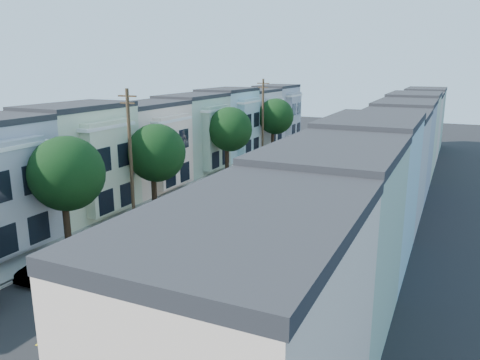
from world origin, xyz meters
The scene contains 26 objects.
ground centered at (0.00, 0.00, 0.00)m, with size 160.00×160.00×0.00m, color black.
road_slab centered at (0.00, 15.00, 0.01)m, with size 12.00×70.00×0.02m, color black.
curb_left centered at (-6.05, 15.00, 0.07)m, with size 0.30×70.00×0.15m, color gray.
curb_right centered at (6.05, 15.00, 0.07)m, with size 0.30×70.00×0.15m, color gray.
sidewalk_left centered at (-7.35, 15.00, 0.07)m, with size 2.60×70.00×0.15m, color gray.
sidewalk_right centered at (7.35, 15.00, 0.07)m, with size 2.60×70.00×0.15m, color gray.
centerline centered at (0.00, 15.00, 0.00)m, with size 0.12×70.00×0.01m, color gold.
townhouse_row_left centered at (-11.15, 15.00, 0.00)m, with size 5.00×70.00×8.50m, color beige.
townhouse_row_right centered at (11.15, 15.00, 0.00)m, with size 5.00×70.00×8.50m, color beige.
tree_b centered at (-6.30, -4.43, 5.20)m, with size 4.70×4.70×7.57m.
tree_c centered at (-6.30, 5.18, 4.88)m, with size 4.70×4.70×7.25m.
tree_d centered at (-6.30, 18.62, 5.14)m, with size 4.70×4.70×7.52m.
tree_e centered at (-6.30, 32.24, 5.18)m, with size 4.70×4.70×7.55m.
tree_far_r centered at (6.90, 30.70, 3.60)m, with size 3.10×3.10×5.19m.
utility_pole_near centered at (-6.30, 2.00, 5.15)m, with size 1.60×0.26×10.00m.
utility_pole_far centered at (-6.30, 28.00, 5.15)m, with size 1.60×0.26×10.00m.
fedex_truck centered at (1.83, 11.69, 1.68)m, with size 2.42×6.28×3.01m.
lead_sedan centered at (2.12, 18.92, 0.68)m, with size 2.24×4.87×1.35m, color black.
parked_left_b centered at (-4.90, -7.75, 0.63)m, with size 1.33×3.77×1.26m, color black.
parked_left_c centered at (-4.90, 1.86, 0.70)m, with size 1.66×4.33×1.41m, color silver.
parked_left_d centered at (-4.90, 12.46, 0.69)m, with size 1.46×4.13×1.38m, color #3E0D10.
parked_right_a centered at (4.90, -9.01, 0.65)m, with size 1.83×4.36×1.31m, color #585858.
parked_right_b centered at (4.90, -2.53, 0.69)m, with size 2.30×4.99×1.39m, color silver.
parked_right_c centered at (4.90, 17.04, 0.67)m, with size 1.58×4.13×1.34m, color black.
parked_right_d centered at (4.90, 26.28, 0.73)m, with size 1.55×4.39×1.46m, color black.
motorcycle centered at (5.44, -12.25, 0.44)m, with size 0.29×2.10×0.83m.
Camera 1 is at (15.53, -25.56, 11.81)m, focal length 35.00 mm.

